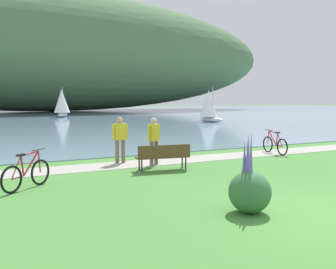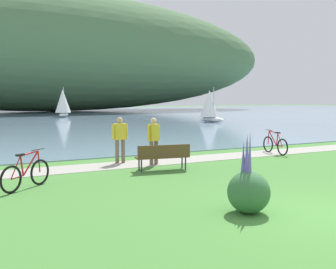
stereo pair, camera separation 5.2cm
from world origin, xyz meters
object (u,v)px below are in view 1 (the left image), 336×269
Objects in this scene: person_on_the_grass at (154,138)px; sailboat_mid_bay at (62,103)px; bicycle_leaning_near_bench at (27,174)px; sailboat_nearest_to_shore at (209,106)px; park_bench_near_camera at (163,155)px; person_at_shoreline at (120,137)px; bicycle_beside_path at (275,145)px.

person_on_the_grass is 0.45× the size of sailboat_mid_bay.
sailboat_nearest_to_shore is (19.46, 21.53, 1.26)m from bicycle_leaning_near_bench.
person_on_the_grass reaches higher than bicycle_leaning_near_bench.
person_at_shoreline is at bearing 111.42° from park_bench_near_camera.
sailboat_mid_bay is at bearing 123.93° from sailboat_nearest_to_shore.
bicycle_beside_path is 0.47× the size of sailboat_mid_bay.
sailboat_mid_bay reaches higher than person_on_the_grass.
person_on_the_grass is 0.50× the size of sailboat_nearest_to_shore.
park_bench_near_camera is at bearing -68.58° from person_at_shoreline.
bicycle_leaning_near_bench is 0.81× the size of person_on_the_grass.
bicycle_leaning_near_bench is 4.92m from person_on_the_grass.
park_bench_near_camera is at bearing -98.07° from person_on_the_grass.
person_on_the_grass is (-5.84, -0.20, 0.58)m from bicycle_beside_path.
person_at_shoreline reaches higher than park_bench_near_camera.
sailboat_nearest_to_shore reaches higher than person_at_shoreline.
park_bench_near_camera is 25.73m from sailboat_nearest_to_shore.
bicycle_leaning_near_bench is at bearing -132.12° from sailboat_nearest_to_shore.
bicycle_leaning_near_bench is 4.55m from person_at_shoreline.
person_at_shoreline is at bearing -97.78° from sailboat_mid_bay.
sailboat_nearest_to_shore is 0.91× the size of sailboat_mid_bay.
park_bench_near_camera is 2.22m from person_at_shoreline.
park_bench_near_camera is at bearing 9.29° from bicycle_leaning_near_bench.
person_at_shoreline is 1.32m from person_on_the_grass.
person_at_shoreline is 0.45× the size of sailboat_mid_bay.
person_at_shoreline is at bearing 135.84° from person_on_the_grass.
park_bench_near_camera is 1.34× the size of bicycle_leaning_near_bench.
sailboat_mid_bay is (4.02, 37.27, 1.30)m from park_bench_near_camera.
bicycle_beside_path is (5.99, 1.30, -0.12)m from park_bench_near_camera.
sailboat_mid_bay reaches higher than person_at_shoreline.
person_on_the_grass reaches higher than bicycle_beside_path.
sailboat_mid_bay is (-11.07, 16.46, 0.16)m from sailboat_nearest_to_shore.
sailboat_mid_bay is (4.81, 35.25, 0.84)m from person_at_shoreline.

